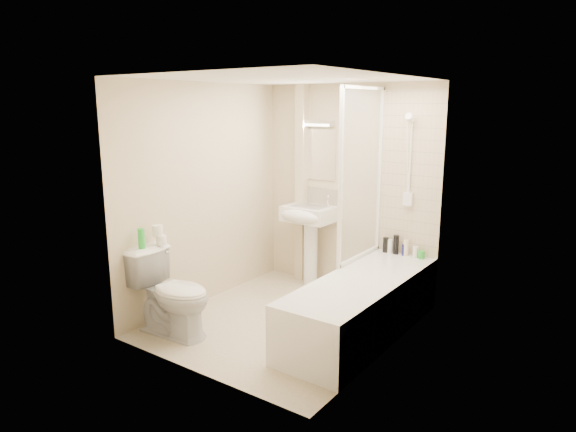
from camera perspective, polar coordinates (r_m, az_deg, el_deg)
The scene contains 26 objects.
floor at distance 5.34m, azimuth -0.21°, elevation -11.64°, with size 2.50×2.50×0.00m, color beige.
wall_back at distance 6.02m, azimuth 6.74°, elevation 2.98°, with size 2.20×0.02×2.40m, color beige.
wall_left at distance 5.67m, azimuth -9.30°, elevation 2.34°, with size 0.02×2.50×2.40m, color beige.
wall_right at distance 4.44m, azimuth 11.40°, elevation -0.50°, with size 0.02×2.50×2.40m, color beige.
ceiling at distance 4.88m, azimuth -0.24°, elevation 15.06°, with size 2.20×2.50×0.02m, color white.
tile_back at distance 5.66m, azimuth 13.42°, elevation 4.44°, with size 0.70×0.01×1.75m, color beige.
tile_right at distance 4.58m, azimuth 12.41°, elevation 2.72°, with size 0.01×2.10×1.75m, color beige.
pipe_boxing at distance 6.28m, azimuth 1.51°, elevation 3.45°, with size 0.12×0.12×2.40m, color beige.
splashback at distance 6.24m, azimuth 3.37°, elevation 1.79°, with size 0.60×0.01×0.30m, color beige.
mirror at distance 6.16m, azimuth 3.43°, elevation 6.82°, with size 0.46×0.01×0.60m, color white.
strip_light at distance 6.12m, azimuth 3.36°, elevation 10.26°, with size 0.42×0.07×0.07m, color silver.
bathtub at distance 5.02m, azimuth 8.22°, elevation -9.76°, with size 0.70×2.10×0.55m.
shower_screen at distance 5.40m, azimuth 8.21°, elevation 4.56°, with size 0.04×0.92×1.80m.
shower_fixture at distance 5.60m, azimuth 13.30°, elevation 5.62°, with size 0.10×0.16×0.99m.
pedestal_sink at distance 6.10m, azimuth 2.21°, elevation -0.76°, with size 0.58×0.52×1.12m.
bottle_black_a at distance 5.82m, azimuth 10.79°, elevation -3.17°, with size 0.06×0.06×0.17m, color black.
bottle_white_a at distance 5.80m, azimuth 11.29°, elevation -3.32°, with size 0.06×0.06×0.15m, color white.
bottle_black_b at distance 5.77m, azimuth 11.91°, elevation -3.12°, with size 0.06×0.06×0.21m, color black.
bottle_blue at distance 5.75m, azimuth 12.78°, elevation -3.71°, with size 0.05×0.05×0.12m, color #151458.
bottle_cream at distance 5.73m, azimuth 12.96°, elevation -3.48°, with size 0.05×0.05×0.18m, color #FAEBC1.
bottle_white_b at distance 5.70m, azimuth 13.97°, elevation -3.91°, with size 0.06×0.06×0.12m, color white.
bottle_green at distance 5.68m, azimuth 14.59°, elevation -4.18°, with size 0.07×0.07×0.08m, color green.
toilet at distance 5.04m, azimuth -12.72°, elevation -8.32°, with size 0.84×0.51×0.83m, color white.
toilet_roll_lower at distance 5.14m, azimuth -13.89°, elevation -2.62°, with size 0.10×0.10×0.09m, color white.
toilet_roll_upper at distance 5.11m, azimuth -14.30°, elevation -1.58°, with size 0.10×0.10×0.10m, color white.
green_bottle at distance 5.03m, azimuth -15.98°, elevation -2.43°, with size 0.06×0.06×0.19m, color green.
Camera 1 is at (2.84, -3.96, 2.16)m, focal length 32.00 mm.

